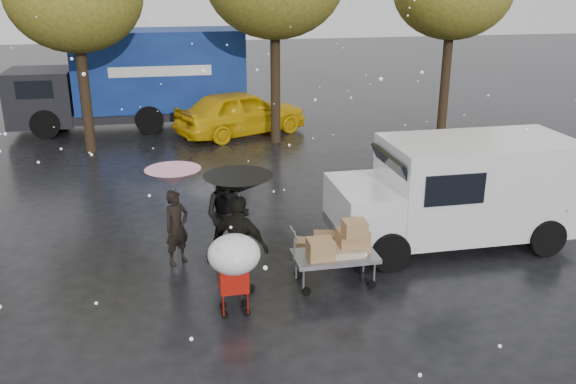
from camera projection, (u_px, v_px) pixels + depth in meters
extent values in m
plane|color=black|center=(241.00, 289.00, 10.91)|extent=(90.00, 90.00, 0.00)
imported|color=black|center=(177.00, 227.00, 11.71)|extent=(0.65, 0.61, 1.49)
imported|color=black|center=(227.00, 216.00, 11.77)|extent=(1.08, 0.95, 1.86)
imported|color=black|center=(240.00, 246.00, 10.50)|extent=(1.12, 0.98, 1.82)
cylinder|color=#4C4C4C|center=(176.00, 220.00, 11.66)|extent=(0.02, 0.02, 1.77)
cone|color=#C5517B|center=(173.00, 177.00, 11.36)|extent=(1.05, 1.05, 0.30)
sphere|color=#4C4C4C|center=(173.00, 175.00, 11.35)|extent=(0.06, 0.06, 0.06)
cylinder|color=#4C4C4C|center=(240.00, 240.00, 10.47)|extent=(0.02, 0.02, 2.03)
cone|color=black|center=(238.00, 184.00, 10.13)|extent=(1.18, 1.18, 0.30)
sphere|color=#4C4C4C|center=(238.00, 182.00, 10.12)|extent=(0.06, 0.06, 0.06)
cube|color=slate|center=(335.00, 256.00, 10.94)|extent=(1.50, 0.80, 0.08)
cylinder|color=slate|center=(294.00, 247.00, 10.71)|extent=(0.04, 0.04, 0.60)
cube|color=olive|center=(352.00, 240.00, 11.02)|extent=(0.55, 0.45, 0.40)
cube|color=olive|center=(320.00, 249.00, 10.72)|extent=(0.45, 0.40, 0.35)
cube|color=olive|center=(355.00, 228.00, 10.66)|extent=(0.40, 0.35, 0.28)
cube|color=tan|center=(338.00, 251.00, 10.92)|extent=(0.90, 0.55, 0.12)
cylinder|color=black|center=(306.00, 291.00, 10.69)|extent=(0.16, 0.05, 0.16)
cylinder|color=black|center=(298.00, 275.00, 11.28)|extent=(0.16, 0.05, 0.16)
cylinder|color=black|center=(371.00, 285.00, 10.92)|extent=(0.16, 0.05, 0.16)
cylinder|color=black|center=(360.00, 269.00, 11.51)|extent=(0.16, 0.05, 0.16)
cube|color=#A51209|center=(234.00, 277.00, 9.97)|extent=(0.47, 0.41, 0.45)
cylinder|color=#A51209|center=(234.00, 262.00, 9.67)|extent=(0.42, 0.02, 0.02)
cylinder|color=#4C4C4C|center=(234.00, 266.00, 9.69)|extent=(0.02, 0.02, 0.60)
ellipsoid|color=white|center=(234.00, 254.00, 9.62)|extent=(0.84, 0.84, 0.63)
cylinder|color=black|center=(225.00, 315.00, 9.98)|extent=(0.12, 0.04, 0.12)
cylinder|color=black|center=(223.00, 305.00, 10.28)|extent=(0.12, 0.04, 0.12)
cylinder|color=black|center=(247.00, 312.00, 10.05)|extent=(0.12, 0.04, 0.12)
cylinder|color=black|center=(244.00, 303.00, 10.35)|extent=(0.12, 0.04, 0.12)
cube|color=white|center=(476.00, 184.00, 12.54)|extent=(3.80, 2.00, 1.90)
cube|color=white|center=(364.00, 211.00, 12.21)|extent=(1.20, 1.95, 1.10)
cube|color=black|center=(393.00, 169.00, 12.03)|extent=(0.37, 1.70, 0.67)
cube|color=slate|center=(338.00, 232.00, 12.24)|extent=(0.12, 1.90, 0.25)
cylinder|color=black|center=(389.00, 251.00, 11.53)|extent=(0.76, 0.28, 0.76)
cylinder|color=black|center=(358.00, 215.00, 13.28)|extent=(0.76, 0.28, 0.76)
cylinder|color=black|center=(546.00, 237.00, 12.16)|extent=(0.76, 0.28, 0.76)
cylinder|color=black|center=(496.00, 204.00, 13.91)|extent=(0.76, 0.28, 0.76)
cube|color=navy|center=(160.00, 69.00, 22.20)|extent=(6.00, 2.50, 2.80)
cube|color=black|center=(42.00, 97.00, 21.68)|extent=(2.20, 2.40, 1.90)
cube|color=black|center=(136.00, 112.00, 22.53)|extent=(8.00, 2.30, 0.35)
cube|color=white|center=(160.00, 71.00, 21.00)|extent=(3.50, 0.03, 0.35)
cylinder|color=black|center=(45.00, 124.00, 20.91)|extent=(1.00, 0.30, 1.00)
cylinder|color=black|center=(55.00, 111.00, 23.03)|extent=(1.00, 0.30, 1.00)
cylinder|color=black|center=(220.00, 116.00, 22.05)|extent=(1.00, 0.30, 1.00)
cylinder|color=black|center=(214.00, 104.00, 24.18)|extent=(1.00, 0.30, 1.00)
cube|color=olive|center=(326.00, 243.00, 12.28)|extent=(0.55, 0.48, 0.43)
cube|color=olive|center=(305.00, 248.00, 12.17)|extent=(0.53, 0.48, 0.34)
imported|color=#E9B60C|center=(241.00, 112.00, 21.32)|extent=(5.05, 3.60, 1.60)
cylinder|color=black|center=(84.00, 81.00, 18.73)|extent=(0.32, 0.32, 4.48)
cylinder|color=black|center=(275.00, 69.00, 19.80)|extent=(0.32, 0.32, 4.90)
cylinder|color=black|center=(446.00, 68.00, 20.99)|extent=(0.32, 0.32, 4.62)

